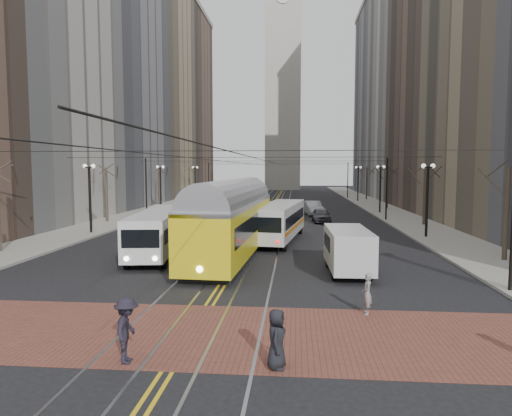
% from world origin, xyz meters
% --- Properties ---
extents(ground, '(260.00, 260.00, 0.00)m').
position_xyz_m(ground, '(0.00, 0.00, 0.00)').
color(ground, black).
rests_on(ground, ground).
extents(sidewalk_left, '(5.00, 140.00, 0.15)m').
position_xyz_m(sidewalk_left, '(-15.00, 45.00, 0.07)').
color(sidewalk_left, gray).
rests_on(sidewalk_left, ground).
extents(sidewalk_right, '(5.00, 140.00, 0.15)m').
position_xyz_m(sidewalk_right, '(15.00, 45.00, 0.07)').
color(sidewalk_right, gray).
rests_on(sidewalk_right, ground).
extents(crosswalk_band, '(25.00, 6.00, 0.01)m').
position_xyz_m(crosswalk_band, '(0.00, -4.00, 0.01)').
color(crosswalk_band, brown).
rests_on(crosswalk_band, ground).
extents(streetcar_rails, '(4.80, 130.00, 0.02)m').
position_xyz_m(streetcar_rails, '(0.00, 45.00, 0.00)').
color(streetcar_rails, gray).
rests_on(streetcar_rails, ground).
extents(centre_lines, '(0.42, 130.00, 0.01)m').
position_xyz_m(centre_lines, '(0.00, 45.00, 0.01)').
color(centre_lines, gold).
rests_on(centre_lines, ground).
extents(building_left_mid, '(16.00, 20.00, 34.00)m').
position_xyz_m(building_left_mid, '(-25.50, 46.00, 17.00)').
color(building_left_mid, slate).
rests_on(building_left_mid, ground).
extents(building_left_midfar, '(20.00, 20.00, 52.00)m').
position_xyz_m(building_left_midfar, '(-27.50, 66.00, 26.00)').
color(building_left_midfar, gray).
rests_on(building_left_midfar, ground).
extents(building_left_far, '(16.00, 20.00, 40.00)m').
position_xyz_m(building_left_far, '(-25.50, 86.00, 20.00)').
color(building_left_far, brown).
rests_on(building_left_far, ground).
extents(building_right_mid, '(16.00, 20.00, 34.00)m').
position_xyz_m(building_right_mid, '(25.50, 46.00, 17.00)').
color(building_right_mid, brown).
rests_on(building_right_mid, ground).
extents(building_right_midfar, '(20.00, 20.00, 52.00)m').
position_xyz_m(building_right_midfar, '(27.50, 66.00, 26.00)').
color(building_right_midfar, '#ADA9A2').
rests_on(building_right_midfar, ground).
extents(building_right_far, '(16.00, 20.00, 40.00)m').
position_xyz_m(building_right_far, '(25.50, 86.00, 20.00)').
color(building_right_far, slate).
rests_on(building_right_far, ground).
extents(clock_tower, '(12.00, 12.00, 66.00)m').
position_xyz_m(clock_tower, '(0.00, 102.00, 35.96)').
color(clock_tower, '#B2AFA5').
rests_on(clock_tower, ground).
extents(lamp_posts, '(27.60, 57.20, 5.60)m').
position_xyz_m(lamp_posts, '(-0.00, 28.75, 2.80)').
color(lamp_posts, black).
rests_on(lamp_posts, ground).
extents(street_trees, '(31.68, 53.28, 5.60)m').
position_xyz_m(street_trees, '(0.00, 35.25, 2.80)').
color(street_trees, '#382D23').
rests_on(street_trees, ground).
extents(trolley_wires, '(25.96, 120.00, 6.60)m').
position_xyz_m(trolley_wires, '(0.00, 34.83, 3.77)').
color(trolley_wires, black).
rests_on(trolley_wires, ground).
extents(transit_bus, '(3.69, 11.29, 2.77)m').
position_xyz_m(transit_bus, '(-5.30, 9.71, 1.39)').
color(transit_bus, silver).
rests_on(transit_bus, ground).
extents(streetcar, '(3.76, 15.82, 3.70)m').
position_xyz_m(streetcar, '(-0.50, 9.44, 1.85)').
color(streetcar, gold).
rests_on(streetcar, ground).
extents(rear_bus, '(3.78, 11.07, 2.83)m').
position_xyz_m(rear_bus, '(2.27, 15.69, 1.42)').
color(rear_bus, '#B8B8B8').
rests_on(rear_bus, ground).
extents(cargo_van, '(2.20, 5.36, 2.35)m').
position_xyz_m(cargo_van, '(6.18, 5.21, 1.17)').
color(cargo_van, '#B8B8B8').
rests_on(cargo_van, ground).
extents(sedan_grey, '(1.98, 4.38, 1.46)m').
position_xyz_m(sedan_grey, '(6.03, 28.31, 0.73)').
color(sedan_grey, '#43454B').
rests_on(sedan_grey, ground).
extents(sedan_silver, '(2.53, 5.20, 1.64)m').
position_xyz_m(sedan_silver, '(5.48, 35.47, 0.82)').
color(sedan_silver, '#ADB0B5').
rests_on(sedan_silver, ground).
extents(pedestrian_a, '(0.59, 0.85, 1.66)m').
position_xyz_m(pedestrian_a, '(2.95, -6.50, 0.84)').
color(pedestrian_a, black).
rests_on(pedestrian_a, crosswalk_band).
extents(pedestrian_b, '(0.40, 0.58, 1.56)m').
position_xyz_m(pedestrian_b, '(6.16, -1.50, 0.79)').
color(pedestrian_b, gray).
rests_on(pedestrian_b, crosswalk_band).
extents(pedestrian_d, '(0.84, 1.29, 1.89)m').
position_xyz_m(pedestrian_d, '(-1.28, -6.50, 0.95)').
color(pedestrian_d, black).
rests_on(pedestrian_d, crosswalk_band).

